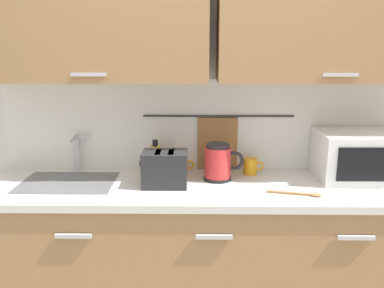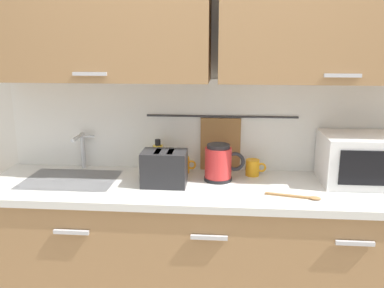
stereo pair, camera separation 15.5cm
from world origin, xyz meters
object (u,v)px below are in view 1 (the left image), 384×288
Objects in this scene: mug_near_sink at (181,165)px; electric_kettle at (218,162)px; microwave at (359,156)px; dish_soap_bottle at (155,158)px; mug_by_kettle at (251,166)px; toaster at (165,169)px; wooden_spoon at (301,194)px.

electric_kettle is at bearing -29.40° from mug_near_sink.
electric_kettle is at bearing -178.00° from microwave.
mug_by_kettle is at bearing -4.01° from dish_soap_bottle.
microwave is 1.02m from mug_near_sink.
electric_kettle is at bearing 19.68° from toaster.
wooden_spoon is at bearing -57.98° from mug_by_kettle.
electric_kettle is at bearing 149.80° from wooden_spoon.
dish_soap_bottle is 0.16m from mug_near_sink.
microwave is 1.80× the size of toaster.
microwave reaches higher than toaster.
mug_near_sink is 0.24m from toaster.
microwave is at bearing -5.27° from mug_near_sink.
electric_kettle is 1.89× the size of mug_near_sink.
toaster is (-0.08, -0.23, 0.05)m from mug_near_sink.
mug_near_sink is at bearing 150.07° from wooden_spoon.
toaster is (0.08, -0.25, 0.01)m from dish_soap_bottle.
mug_by_kettle is (-0.60, 0.07, -0.09)m from microwave.
microwave is at bearing 2.00° from electric_kettle.
microwave is 0.49m from wooden_spoon.
microwave reaches higher than mug_near_sink.
dish_soap_bottle is 0.57m from mug_by_kettle.
toaster reaches higher than mug_near_sink.
wooden_spoon is at bearing -29.93° from mug_near_sink.
toaster is 0.93× the size of wooden_spoon.
dish_soap_bottle is 0.26m from toaster.
toaster is 0.72m from wooden_spoon.
wooden_spoon is (0.70, -0.13, -0.09)m from toaster.
electric_kettle reaches higher than mug_by_kettle.
mug_by_kettle is at bearing 22.95° from toaster.
electric_kettle is 0.89× the size of toaster.
toaster is at bearing -173.05° from microwave.
toaster is at bearing 169.25° from wooden_spoon.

